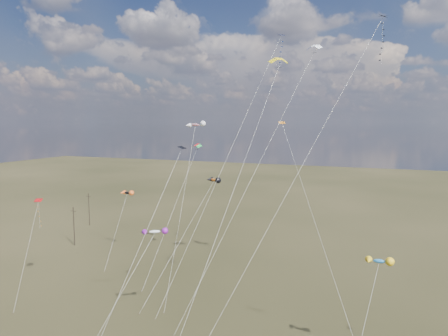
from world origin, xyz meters
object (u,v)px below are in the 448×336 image
at_px(diamond_black_high, 370,59).
at_px(parafoil_yellow, 278,60).
at_px(utility_pole_far, 89,209).
at_px(novelty_black_orange, 127,193).
at_px(utility_pole_near, 74,226).

relative_size(diamond_black_high, parafoil_yellow, 1.11).
relative_size(utility_pole_far, parafoil_yellow, 0.23).
bearing_deg(parafoil_yellow, novelty_black_orange, 165.61).
distance_m(utility_pole_far, parafoil_yellow, 64.31).
distance_m(utility_pole_near, diamond_black_high, 64.21).
bearing_deg(utility_pole_near, novelty_black_orange, -1.18).
distance_m(utility_pole_near, novelty_black_orange, 15.55).
height_order(utility_pole_far, novelty_black_orange, novelty_black_orange).
xyz_separation_m(utility_pole_near, novelty_black_orange, (13.44, -0.28, 7.80)).
bearing_deg(utility_pole_near, diamond_black_high, -9.68).
distance_m(parafoil_yellow, novelty_black_orange, 38.85).
bearing_deg(diamond_black_high, utility_pole_near, 170.32).
relative_size(parafoil_yellow, novelty_black_orange, 2.77).
xyz_separation_m(parafoil_yellow, novelty_black_orange, (-31.09, 7.97, -21.89)).
bearing_deg(utility_pole_far, parafoil_yellow, -22.96).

